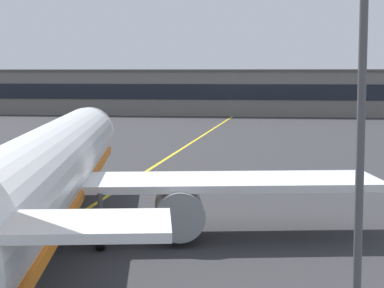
% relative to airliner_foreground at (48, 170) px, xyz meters
% --- Properties ---
extents(taxiway_centreline, '(4.33, 179.96, 0.01)m').
position_rel_airliner_foreground_xyz_m(taxiway_centreline, '(-0.16, 16.66, -3.37)').
color(taxiway_centreline, yellow).
rests_on(taxiway_centreline, ground).
extents(airliner_foreground, '(32.33, 41.28, 11.65)m').
position_rel_airliner_foreground_xyz_m(airliner_foreground, '(0.00, 0.00, 0.00)').
color(airliner_foreground, white).
rests_on(airliner_foreground, ground).
extents(apron_lamp_post, '(2.24, 0.90, 11.86)m').
position_rel_airliner_foreground_xyz_m(apron_lamp_post, '(13.53, -8.28, 2.86)').
color(apron_lamp_post, '#515156').
rests_on(apron_lamp_post, ground).
extents(safety_cone_by_nose_gear, '(0.44, 0.44, 0.55)m').
position_rel_airliner_foreground_xyz_m(safety_cone_by_nose_gear, '(1.06, 15.15, -3.11)').
color(safety_cone_by_nose_gear, orange).
rests_on(safety_cone_by_nose_gear, ground).
extents(terminal_building, '(149.14, 12.40, 8.46)m').
position_rel_airliner_foreground_xyz_m(terminal_building, '(-2.20, 98.51, 0.87)').
color(terminal_building, slate).
rests_on(terminal_building, ground).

